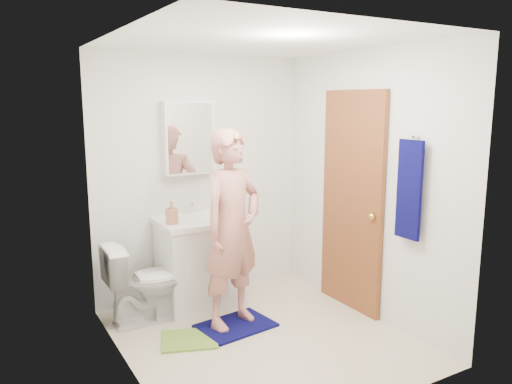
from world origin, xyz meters
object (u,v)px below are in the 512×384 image
toilet (146,282)px  man (232,229)px  toothbrush_cup (223,209)px  vanity_cabinet (200,264)px  medicine_cabinet (188,138)px  towel (409,190)px  soap_dispenser (172,213)px

toilet → man: man is taller
toilet → toothbrush_cup: toothbrush_cup is taller
vanity_cabinet → toothbrush_cup: bearing=17.0°
toilet → toothbrush_cup: size_ratio=6.31×
toilet → man: bearing=-127.2°
medicine_cabinet → towel: (1.18, -1.71, -0.35)m
towel → toothbrush_cup: size_ratio=6.91×
man → medicine_cabinet: bearing=74.9°
vanity_cabinet → medicine_cabinet: 1.22m
towel → toilet: towel is taller
soap_dispenser → man: (0.35, -0.52, -0.08)m
vanity_cabinet → toilet: 0.59m
vanity_cabinet → man: 0.76m
toilet → man: 0.93m
towel → soap_dispenser: size_ratio=3.85×
medicine_cabinet → vanity_cabinet: bearing=-90.0°
toothbrush_cup → man: man is taller
towel → soap_dispenser: bearing=136.2°
soap_dispenser → toothbrush_cup: bearing=14.9°
towel → toothbrush_cup: 1.84m
towel → vanity_cabinet: bearing=128.5°
medicine_cabinet → man: size_ratio=0.41×
vanity_cabinet → man: size_ratio=0.47×
soap_dispenser → toilet: bearing=-169.3°
toothbrush_cup → man: bearing=-110.4°
medicine_cabinet → toilet: size_ratio=0.96×
soap_dispenser → toothbrush_cup: soap_dispenser is taller
toilet → soap_dispenser: soap_dispenser is taller
vanity_cabinet → toothbrush_cup: toothbrush_cup is taller
vanity_cabinet → man: man is taller
vanity_cabinet → soap_dispenser: (-0.30, -0.07, 0.55)m
soap_dispenser → man: size_ratio=0.12×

